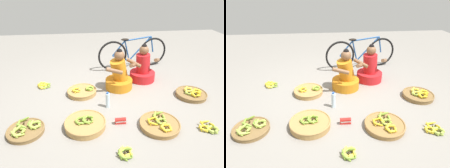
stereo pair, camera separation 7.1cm
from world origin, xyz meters
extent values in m
plane|color=gray|center=(0.00, 0.00, 0.00)|extent=(10.00, 10.00, 0.00)
cylinder|color=orange|center=(0.20, 0.30, 0.09)|extent=(0.52, 0.52, 0.18)
cylinder|color=orange|center=(0.20, 0.30, 0.38)|extent=(0.45, 0.42, 0.45)
sphere|color=brown|center=(0.20, 0.30, 0.66)|extent=(0.19, 0.19, 0.19)
sphere|color=black|center=(0.20, 0.30, 0.74)|extent=(0.10, 0.10, 0.10)
cylinder|color=brown|center=(0.08, 0.09, 0.46)|extent=(0.31, 0.08, 0.16)
cylinder|color=brown|center=(0.46, 0.30, 0.46)|extent=(0.20, 0.31, 0.16)
cylinder|color=red|center=(0.74, 0.59, 0.09)|extent=(0.52, 0.52, 0.18)
cylinder|color=red|center=(0.74, 0.59, 0.37)|extent=(0.35, 0.33, 0.40)
sphere|color=brown|center=(0.74, 0.59, 0.65)|extent=(0.19, 0.19, 0.19)
sphere|color=black|center=(0.74, 0.59, 0.72)|extent=(0.10, 0.10, 0.10)
cylinder|color=brown|center=(0.51, 0.44, 0.45)|extent=(0.29, 0.24, 0.16)
cylinder|color=brown|center=(1.00, 0.54, 0.45)|extent=(0.21, 0.30, 0.16)
torus|color=black|center=(0.19, 1.19, 0.34)|extent=(0.68, 0.16, 0.68)
torus|color=black|center=(1.19, 1.37, 0.34)|extent=(0.68, 0.16, 0.68)
cylinder|color=#1E4C8C|center=(0.85, 1.31, 0.45)|extent=(0.55, 0.13, 0.55)
cylinder|color=#1E4C8C|center=(0.53, 1.26, 0.43)|extent=(0.15, 0.06, 0.49)
cylinder|color=#1E4C8C|center=(0.79, 1.30, 0.69)|extent=(0.65, 0.15, 0.08)
cylinder|color=#1E4C8C|center=(0.39, 1.23, 0.27)|extent=(0.42, 0.11, 0.18)
cylinder|color=#1E4C8C|center=(0.33, 1.22, 0.50)|extent=(0.31, 0.09, 0.35)
cylinder|color=#1E4C8C|center=(1.15, 1.37, 0.53)|extent=(0.12, 0.05, 0.38)
ellipsoid|color=black|center=(0.47, 1.24, 0.70)|extent=(0.18, 0.08, 0.05)
cylinder|color=olive|center=(0.59, -0.93, 0.03)|extent=(0.57, 0.57, 0.06)
torus|color=olive|center=(0.59, -0.93, 0.06)|extent=(0.58, 0.58, 0.02)
ellipsoid|color=#9EB747|center=(0.67, -0.92, 0.09)|extent=(0.06, 0.12, 0.06)
ellipsoid|color=#9EB747|center=(0.64, -0.88, 0.09)|extent=(0.12, 0.09, 0.07)
ellipsoid|color=#9EB747|center=(0.60, -0.88, 0.08)|extent=(0.12, 0.07, 0.05)
ellipsoid|color=#9EB747|center=(0.57, -0.91, 0.09)|extent=(0.06, 0.13, 0.06)
ellipsoid|color=#9EB747|center=(0.57, -0.96, 0.09)|extent=(0.10, 0.11, 0.06)
ellipsoid|color=#9EB747|center=(0.61, -0.98, 0.09)|extent=(0.12, 0.04, 0.06)
ellipsoid|color=#9EB747|center=(0.65, -0.97, 0.09)|extent=(0.11, 0.10, 0.07)
sphere|color=#382D19|center=(0.62, -0.93, 0.09)|extent=(0.03, 0.03, 0.03)
ellipsoid|color=#8CAD38|center=(0.69, -0.82, 0.09)|extent=(0.05, 0.15, 0.06)
ellipsoid|color=#8CAD38|center=(0.63, -0.75, 0.10)|extent=(0.15, 0.06, 0.09)
ellipsoid|color=#8CAD38|center=(0.56, -0.78, 0.10)|extent=(0.10, 0.15, 0.08)
ellipsoid|color=#8CAD38|center=(0.56, -0.85, 0.09)|extent=(0.11, 0.15, 0.07)
ellipsoid|color=#8CAD38|center=(0.63, -0.88, 0.09)|extent=(0.15, 0.06, 0.06)
sphere|color=#382D19|center=(0.62, -0.81, 0.09)|extent=(0.03, 0.03, 0.03)
ellipsoid|color=gold|center=(0.56, -0.90, 0.09)|extent=(0.06, 0.14, 0.07)
ellipsoid|color=gold|center=(0.50, -0.85, 0.09)|extent=(0.14, 0.04, 0.07)
ellipsoid|color=gold|center=(0.44, -0.92, 0.09)|extent=(0.04, 0.14, 0.07)
ellipsoid|color=gold|center=(0.49, -0.97, 0.09)|extent=(0.14, 0.05, 0.07)
sphere|color=#382D19|center=(0.50, -0.91, 0.09)|extent=(0.03, 0.03, 0.03)
ellipsoid|color=yellow|center=(0.69, -1.08, 0.09)|extent=(0.06, 0.13, 0.06)
ellipsoid|color=yellow|center=(0.65, -1.01, 0.09)|extent=(0.13, 0.06, 0.06)
ellipsoid|color=yellow|center=(0.60, -1.03, 0.09)|extent=(0.11, 0.11, 0.08)
ellipsoid|color=yellow|center=(0.59, -1.09, 0.09)|extent=(0.09, 0.13, 0.07)
ellipsoid|color=yellow|center=(0.65, -1.12, 0.09)|extent=(0.13, 0.06, 0.06)
sphere|color=#382D19|center=(0.64, -1.07, 0.09)|extent=(0.03, 0.03, 0.03)
cylinder|color=#A87F47|center=(-0.46, -0.81, 0.04)|extent=(0.58, 0.58, 0.09)
torus|color=#A87F47|center=(-0.46, -0.81, 0.09)|extent=(0.59, 0.59, 0.02)
ellipsoid|color=olive|center=(-0.36, -0.79, 0.12)|extent=(0.04, 0.13, 0.08)
ellipsoid|color=olive|center=(-0.39, -0.75, 0.12)|extent=(0.13, 0.11, 0.08)
ellipsoid|color=olive|center=(-0.46, -0.75, 0.12)|extent=(0.13, 0.11, 0.07)
ellipsoid|color=olive|center=(-0.48, -0.79, 0.12)|extent=(0.05, 0.14, 0.08)
ellipsoid|color=olive|center=(-0.45, -0.85, 0.12)|extent=(0.14, 0.09, 0.08)
ellipsoid|color=olive|center=(-0.40, -0.85, 0.11)|extent=(0.14, 0.07, 0.06)
sphere|color=#382D19|center=(-0.42, -0.79, 0.12)|extent=(0.03, 0.03, 0.03)
ellipsoid|color=olive|center=(-0.46, -0.81, 0.11)|extent=(0.04, 0.13, 0.05)
ellipsoid|color=olive|center=(-0.52, -0.75, 0.12)|extent=(0.13, 0.04, 0.07)
ellipsoid|color=olive|center=(-0.57, -0.77, 0.11)|extent=(0.09, 0.13, 0.06)
ellipsoid|color=olive|center=(-0.57, -0.83, 0.11)|extent=(0.10, 0.12, 0.05)
ellipsoid|color=olive|center=(-0.52, -0.86, 0.11)|extent=(0.13, 0.04, 0.06)
sphere|color=#382D19|center=(-0.52, -0.80, 0.11)|extent=(0.03, 0.03, 0.03)
cylinder|color=brown|center=(-1.27, -0.82, 0.03)|extent=(0.49, 0.49, 0.05)
torus|color=brown|center=(-1.27, -0.82, 0.05)|extent=(0.50, 0.50, 0.02)
ellipsoid|color=#9EB747|center=(-1.10, -0.77, 0.08)|extent=(0.05, 0.13, 0.06)
ellipsoid|color=#9EB747|center=(-1.13, -0.73, 0.08)|extent=(0.13, 0.09, 0.07)
ellipsoid|color=#9EB747|center=(-1.16, -0.72, 0.08)|extent=(0.14, 0.06, 0.07)
ellipsoid|color=#9EB747|center=(-1.21, -0.76, 0.09)|extent=(0.08, 0.13, 0.09)
ellipsoid|color=#9EB747|center=(-1.20, -0.80, 0.09)|extent=(0.09, 0.13, 0.08)
ellipsoid|color=#9EB747|center=(-1.18, -0.83, 0.08)|extent=(0.14, 0.09, 0.07)
ellipsoid|color=#9EB747|center=(-1.12, -0.83, 0.08)|extent=(0.13, 0.11, 0.07)
sphere|color=#382D19|center=(-1.15, -0.78, 0.08)|extent=(0.03, 0.03, 0.03)
ellipsoid|color=olive|center=(-1.25, -0.72, 0.08)|extent=(0.03, 0.16, 0.06)
ellipsoid|color=olive|center=(-1.33, -0.65, 0.09)|extent=(0.16, 0.06, 0.09)
ellipsoid|color=olive|center=(-1.39, -0.72, 0.08)|extent=(0.04, 0.16, 0.06)
ellipsoid|color=olive|center=(-1.33, -0.79, 0.09)|extent=(0.16, 0.06, 0.09)
sphere|color=#382D19|center=(-1.32, -0.72, 0.08)|extent=(0.03, 0.03, 0.03)
ellipsoid|color=#9EB747|center=(-1.27, -0.90, 0.09)|extent=(0.04, 0.15, 0.09)
ellipsoid|color=#9EB747|center=(-1.30, -0.85, 0.08)|extent=(0.14, 0.11, 0.07)
ellipsoid|color=#9EB747|center=(-1.37, -0.85, 0.09)|extent=(0.14, 0.12, 0.09)
ellipsoid|color=#9EB747|center=(-1.40, -0.90, 0.09)|extent=(0.06, 0.15, 0.08)
ellipsoid|color=#9EB747|center=(-1.38, -0.95, 0.09)|extent=(0.14, 0.12, 0.09)
ellipsoid|color=#9EB747|center=(-1.31, -0.96, 0.08)|extent=(0.15, 0.09, 0.07)
sphere|color=#382D19|center=(-1.33, -0.90, 0.08)|extent=(0.03, 0.03, 0.03)
cylinder|color=#A87F47|center=(-0.52, 0.15, 0.04)|extent=(0.52, 0.52, 0.08)
torus|color=#A87F47|center=(-0.52, 0.15, 0.08)|extent=(0.54, 0.54, 0.02)
ellipsoid|color=#8CAD38|center=(-0.32, 0.16, 0.11)|extent=(0.06, 0.13, 0.07)
ellipsoid|color=#8CAD38|center=(-0.34, 0.20, 0.10)|extent=(0.12, 0.11, 0.06)
ellipsoid|color=#8CAD38|center=(-0.39, 0.20, 0.10)|extent=(0.13, 0.09, 0.06)
ellipsoid|color=#8CAD38|center=(-0.43, 0.16, 0.10)|extent=(0.06, 0.13, 0.06)
ellipsoid|color=#8CAD38|center=(-0.39, 0.10, 0.10)|extent=(0.13, 0.07, 0.06)
ellipsoid|color=#8CAD38|center=(-0.36, 0.10, 0.11)|extent=(0.13, 0.08, 0.08)
sphere|color=#382D19|center=(-0.37, 0.15, 0.10)|extent=(0.03, 0.03, 0.03)
ellipsoid|color=yellow|center=(-0.56, 0.11, 0.10)|extent=(0.05, 0.12, 0.08)
ellipsoid|color=yellow|center=(-0.61, 0.17, 0.10)|extent=(0.12, 0.04, 0.07)
ellipsoid|color=yellow|center=(-0.65, 0.16, 0.10)|extent=(0.10, 0.11, 0.08)
ellipsoid|color=yellow|center=(-0.65, 0.08, 0.10)|extent=(0.10, 0.11, 0.07)
ellipsoid|color=yellow|center=(-0.61, 0.07, 0.10)|extent=(0.12, 0.05, 0.08)
sphere|color=#382D19|center=(-0.61, 0.12, 0.10)|extent=(0.03, 0.03, 0.03)
cylinder|color=brown|center=(1.45, -0.18, 0.03)|extent=(0.53, 0.53, 0.06)
torus|color=brown|center=(1.45, -0.18, 0.06)|extent=(0.55, 0.55, 0.02)
ellipsoid|color=gold|center=(1.60, -0.17, 0.09)|extent=(0.04, 0.13, 0.06)
ellipsoid|color=gold|center=(1.57, -0.13, 0.09)|extent=(0.13, 0.08, 0.06)
ellipsoid|color=gold|center=(1.52, -0.13, 0.09)|extent=(0.13, 0.10, 0.07)
ellipsoid|color=gold|center=(1.49, -0.19, 0.09)|extent=(0.07, 0.13, 0.06)
ellipsoid|color=gold|center=(1.51, -0.22, 0.10)|extent=(0.12, 0.10, 0.08)
ellipsoid|color=gold|center=(1.57, -0.23, 0.10)|extent=(0.13, 0.08, 0.08)
sphere|color=#382D19|center=(1.55, -0.18, 0.09)|extent=(0.03, 0.03, 0.03)
ellipsoid|color=yellow|center=(1.48, -0.11, 0.09)|extent=(0.03, 0.13, 0.07)
ellipsoid|color=yellow|center=(1.45, -0.06, 0.09)|extent=(0.13, 0.08, 0.06)
ellipsoid|color=yellow|center=(1.39, -0.07, 0.10)|extent=(0.12, 0.11, 0.08)
ellipsoid|color=yellow|center=(1.37, -0.12, 0.09)|extent=(0.05, 0.13, 0.06)
ellipsoid|color=yellow|center=(1.39, -0.15, 0.09)|extent=(0.12, 0.11, 0.06)
ellipsoid|color=yellow|center=(1.46, -0.15, 0.09)|extent=(0.12, 0.11, 0.06)
sphere|color=#382D19|center=(1.42, -0.11, 0.09)|extent=(0.03, 0.03, 0.03)
ellipsoid|color=#9EB747|center=(1.46, -0.18, 0.09)|extent=(0.06, 0.14, 0.06)
ellipsoid|color=#9EB747|center=(1.42, -0.14, 0.09)|extent=(0.13, 0.09, 0.06)
ellipsoid|color=#9EB747|center=(1.35, -0.17, 0.10)|extent=(0.10, 0.13, 0.08)
ellipsoid|color=#9EB747|center=(1.36, -0.23, 0.09)|extent=(0.11, 0.12, 0.05)
ellipsoid|color=#9EB747|center=(1.41, -0.25, 0.09)|extent=(0.14, 0.06, 0.07)
sphere|color=#382D19|center=(1.40, -0.20, 0.09)|extent=(0.03, 0.03, 0.03)
ellipsoid|color=gold|center=(1.53, -0.27, 0.10)|extent=(0.05, 0.14, 0.08)
ellipsoid|color=gold|center=(1.48, -0.22, 0.10)|extent=(0.14, 0.05, 0.08)
ellipsoid|color=gold|center=(1.43, -0.24, 0.10)|extent=(0.12, 0.13, 0.09)
ellipsoid|color=gold|center=(1.42, -0.30, 0.10)|extent=(0.09, 0.14, 0.07)
ellipsoid|color=gold|center=(1.50, -0.33, 0.10)|extent=(0.14, 0.09, 0.08)
sphere|color=#382D19|center=(1.47, -0.28, 0.09)|extent=(0.04, 0.04, 0.04)
ellipsoid|color=#8CAD38|center=(-1.16, 0.49, 0.04)|extent=(0.06, 0.16, 0.10)
ellipsoid|color=#8CAD38|center=(-1.21, 0.57, 0.03)|extent=(0.16, 0.08, 0.07)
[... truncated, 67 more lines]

